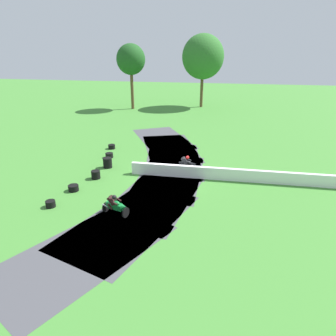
{
  "coord_description": "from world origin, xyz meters",
  "views": [
    {
      "loc": [
        3.52,
        -20.71,
        9.09
      ],
      "look_at": [
        -0.01,
        -0.67,
        0.9
      ],
      "focal_mm": 32.91,
      "sensor_mm": 36.0,
      "label": 1
    }
  ],
  "objects_px": {
    "tire_stack_extra_a": "(109,155)",
    "tire_stack_extra_b": "(112,147)",
    "tire_stack_mid_b": "(96,175)",
    "tire_stack_mid_a": "(73,188)",
    "motorcycle_chase_black": "(187,164)",
    "tire_stack_near": "(51,204)",
    "motorcycle_lead_green": "(115,205)",
    "tire_stack_far": "(108,163)"
  },
  "relations": [
    {
      "from": "tire_stack_mid_b",
      "to": "tire_stack_extra_a",
      "type": "xyz_separation_m",
      "value": [
        -0.6,
        4.45,
        -0.1
      ]
    },
    {
      "from": "tire_stack_mid_a",
      "to": "tire_stack_extra_a",
      "type": "bearing_deg",
      "value": 89.29
    },
    {
      "from": "tire_stack_mid_b",
      "to": "motorcycle_lead_green",
      "type": "bearing_deg",
      "value": -56.36
    },
    {
      "from": "motorcycle_lead_green",
      "to": "tire_stack_extra_a",
      "type": "xyz_separation_m",
      "value": [
        -3.75,
        9.18,
        -0.45
      ]
    },
    {
      "from": "tire_stack_mid_b",
      "to": "motorcycle_chase_black",
      "type": "bearing_deg",
      "value": 19.59
    },
    {
      "from": "motorcycle_chase_black",
      "to": "tire_stack_mid_b",
      "type": "xyz_separation_m",
      "value": [
        -6.36,
        -2.27,
        -0.36
      ]
    },
    {
      "from": "motorcycle_lead_green",
      "to": "tire_stack_mid_b",
      "type": "xyz_separation_m",
      "value": [
        -3.15,
        4.73,
        -0.35
      ]
    },
    {
      "from": "motorcycle_lead_green",
      "to": "tire_stack_extra_a",
      "type": "distance_m",
      "value": 9.93
    },
    {
      "from": "tire_stack_near",
      "to": "motorcycle_chase_black",
      "type": "bearing_deg",
      "value": 42.32
    },
    {
      "from": "tire_stack_mid_a",
      "to": "tire_stack_extra_b",
      "type": "height_order",
      "value": "same"
    },
    {
      "from": "tire_stack_far",
      "to": "motorcycle_chase_black",
      "type": "bearing_deg",
      "value": 0.48
    },
    {
      "from": "tire_stack_near",
      "to": "tire_stack_mid_a",
      "type": "xyz_separation_m",
      "value": [
        0.36,
        2.29,
        0.0
      ]
    },
    {
      "from": "tire_stack_extra_a",
      "to": "tire_stack_extra_b",
      "type": "bearing_deg",
      "value": 104.86
    },
    {
      "from": "motorcycle_lead_green",
      "to": "tire_stack_far",
      "type": "xyz_separation_m",
      "value": [
        -3.06,
        6.95,
        -0.25
      ]
    },
    {
      "from": "tire_stack_extra_b",
      "to": "motorcycle_chase_black",
      "type": "bearing_deg",
      "value": -30.79
    },
    {
      "from": "motorcycle_lead_green",
      "to": "tire_stack_extra_b",
      "type": "bearing_deg",
      "value": 110.77
    },
    {
      "from": "tire_stack_extra_a",
      "to": "tire_stack_mid_b",
      "type": "bearing_deg",
      "value": -82.32
    },
    {
      "from": "tire_stack_far",
      "to": "tire_stack_extra_b",
      "type": "relative_size",
      "value": 1.27
    },
    {
      "from": "motorcycle_lead_green",
      "to": "tire_stack_mid_b",
      "type": "height_order",
      "value": "motorcycle_lead_green"
    },
    {
      "from": "motorcycle_chase_black",
      "to": "tire_stack_near",
      "type": "xyz_separation_m",
      "value": [
        -7.41,
        -6.75,
        -0.46
      ]
    },
    {
      "from": "tire_stack_mid_a",
      "to": "tire_stack_extra_a",
      "type": "xyz_separation_m",
      "value": [
        0.08,
        6.64,
        0.0
      ]
    },
    {
      "from": "motorcycle_chase_black",
      "to": "tire_stack_near",
      "type": "distance_m",
      "value": 10.03
    },
    {
      "from": "tire_stack_extra_b",
      "to": "tire_stack_mid_b",
      "type": "bearing_deg",
      "value": -79.81
    },
    {
      "from": "tire_stack_mid_a",
      "to": "tire_stack_extra_a",
      "type": "distance_m",
      "value": 6.64
    },
    {
      "from": "motorcycle_lead_green",
      "to": "motorcycle_chase_black",
      "type": "bearing_deg",
      "value": 65.33
    },
    {
      "from": "tire_stack_near",
      "to": "tire_stack_extra_a",
      "type": "distance_m",
      "value": 8.94
    },
    {
      "from": "tire_stack_mid_a",
      "to": "tire_stack_far",
      "type": "bearing_deg",
      "value": 80.09
    },
    {
      "from": "motorcycle_lead_green",
      "to": "tire_stack_mid_a",
      "type": "distance_m",
      "value": 4.62
    },
    {
      "from": "motorcycle_lead_green",
      "to": "tire_stack_extra_b",
      "type": "height_order",
      "value": "motorcycle_lead_green"
    },
    {
      "from": "tire_stack_near",
      "to": "motorcycle_lead_green",
      "type": "bearing_deg",
      "value": -3.48
    },
    {
      "from": "motorcycle_chase_black",
      "to": "tire_stack_extra_a",
      "type": "relative_size",
      "value": 2.6
    },
    {
      "from": "tire_stack_mid_b",
      "to": "tire_stack_extra_b",
      "type": "relative_size",
      "value": 1.01
    },
    {
      "from": "tire_stack_extra_b",
      "to": "tire_stack_extra_a",
      "type": "bearing_deg",
      "value": -75.14
    },
    {
      "from": "motorcycle_lead_green",
      "to": "motorcycle_chase_black",
      "type": "height_order",
      "value": "motorcycle_chase_black"
    },
    {
      "from": "tire_stack_mid_a",
      "to": "tire_stack_mid_b",
      "type": "bearing_deg",
      "value": 72.65
    },
    {
      "from": "tire_stack_extra_a",
      "to": "tire_stack_mid_a",
      "type": "bearing_deg",
      "value": -90.71
    },
    {
      "from": "tire_stack_mid_b",
      "to": "tire_stack_far",
      "type": "distance_m",
      "value": 2.22
    },
    {
      "from": "tire_stack_far",
      "to": "tire_stack_extra_b",
      "type": "height_order",
      "value": "tire_stack_far"
    },
    {
      "from": "tire_stack_near",
      "to": "tire_stack_mid_a",
      "type": "relative_size",
      "value": 0.85
    },
    {
      "from": "motorcycle_chase_black",
      "to": "tire_stack_mid_b",
      "type": "height_order",
      "value": "motorcycle_chase_black"
    },
    {
      "from": "motorcycle_chase_black",
      "to": "tire_stack_extra_a",
      "type": "height_order",
      "value": "motorcycle_chase_black"
    },
    {
      "from": "tire_stack_mid_a",
      "to": "tire_stack_far",
      "type": "xyz_separation_m",
      "value": [
        0.77,
        4.4,
        0.2
      ]
    }
  ]
}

